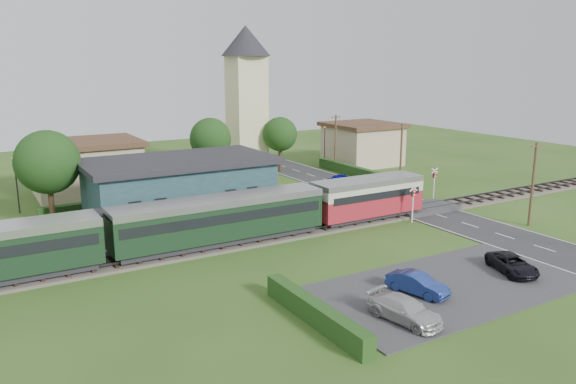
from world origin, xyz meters
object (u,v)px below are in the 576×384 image
church_tower (246,88)px  car_on_road (342,179)px  crossing_signal_near (413,198)px  car_park_blue (417,284)px  equipment_hut (101,229)px  train (179,225)px  crossing_signal_far (434,179)px  house_west (86,167)px  house_east (363,143)px  car_park_silver (405,310)px  station_building (180,188)px  pedestrian_near (268,213)px  car_park_dark (512,264)px  pedestrian_far (123,229)px

church_tower → car_on_road: 17.14m
crossing_signal_near → car_park_blue: 15.47m
equipment_hut → train: (4.67, -3.20, 0.43)m
church_tower → crossing_signal_far: size_ratio=5.37×
house_west → house_east: size_ratio=1.23×
house_east → equipment_hut: bearing=-153.7°
equipment_hut → crossing_signal_far: 31.61m
car_park_silver → house_west: bearing=91.6°
church_tower → house_east: church_tower is taller
station_building → pedestrian_near: 8.49m
train → car_park_silver: 17.54m
car_park_blue → equipment_hut: bearing=113.8°
church_tower → car_on_road: bearing=-69.5°
car_park_blue → car_park_dark: 7.67m
car_park_blue → station_building: bearing=89.3°
crossing_signal_far → pedestrian_near: (-18.45, 0.01, -0.89)m
house_east → car_on_road: bearing=-137.0°
house_east → car_park_silver: (-26.87, -38.24, -2.09)m
house_west → pedestrian_near: bearing=-63.8°
house_west → pedestrian_far: house_west is taller
pedestrian_far → car_on_road: bearing=-93.9°
train → crossing_signal_near: train is taller
car_on_road → car_park_blue: (-13.80, -26.60, 0.02)m
crossing_signal_near → pedestrian_far: 23.56m
equipment_hut → pedestrian_near: bearing=-3.5°
station_building → pedestrian_near: size_ratio=9.95×
equipment_hut → house_west: (3.00, 19.80, 1.04)m
crossing_signal_near → pedestrian_near: (-11.25, 4.81, -0.89)m
car_park_blue → crossing_signal_far: bearing=27.4°
pedestrian_near → pedestrian_far: pedestrian_far is taller
crossing_signal_near → equipment_hut: bearing=167.1°
train → crossing_signal_far: bearing=5.1°
train → car_park_silver: size_ratio=10.06×
car_park_blue → car_park_dark: (7.65, -0.56, -0.05)m
church_tower → car_park_dark: (-1.17, -40.48, -9.58)m
car_on_road → car_park_silver: car_park_silver is taller
equipment_hut → crossing_signal_near: crossing_signal_near is taller
station_building → church_tower: church_tower is taller
house_west → car_park_dark: size_ratio=2.65×
train → car_park_dark: bearing=-40.2°
house_west → crossing_signal_near: bearing=-49.9°
car_park_silver → pedestrian_far: 21.98m
pedestrian_near → church_tower: bearing=-94.4°
house_east → car_on_road: house_east is taller
crossing_signal_far → pedestrian_near: size_ratio=2.04×
crossing_signal_far → car_park_silver: 27.72m
car_park_blue → car_park_silver: car_park_silver is taller
car_on_road → pedestrian_near: size_ratio=2.27×
equipment_hut → house_east: bearing=26.3°
train → car_park_dark: train is taller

